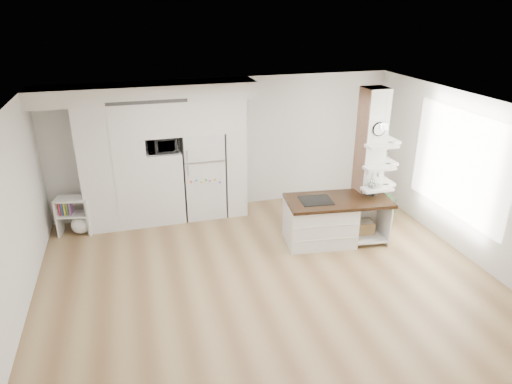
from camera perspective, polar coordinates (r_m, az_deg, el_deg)
floor at (r=7.31m, az=1.45°, el=-10.96°), size 7.00×6.00×0.01m
room at (r=6.47m, az=1.61°, el=2.83°), size 7.04×6.04×2.72m
cabinet_wall at (r=8.86m, az=-12.72°, el=5.44°), size 4.00×0.71×2.70m
refrigerator at (r=9.16m, az=-6.63°, el=2.25°), size 0.78×0.69×1.75m
column at (r=8.55m, az=14.67°, el=3.54°), size 0.69×0.90×2.70m
window at (r=8.49m, az=24.01°, el=3.18°), size 0.00×2.40×2.40m
pendant_light at (r=7.19m, az=14.39°, el=6.38°), size 0.12×0.12×0.10m
kitchen_island at (r=8.29m, az=8.75°, el=-3.45°), size 1.93×1.08×1.40m
bookshelf at (r=9.17m, az=-21.52°, el=-3.04°), size 0.67×0.47×0.72m
floor_plant_a at (r=9.46m, az=16.55°, el=-2.04°), size 0.31×0.27×0.49m
floor_plant_b at (r=9.61m, az=15.93°, el=-1.60°), size 0.32×0.32×0.47m
microwave at (r=8.80m, az=-11.61°, el=5.86°), size 0.54×0.37×0.30m
shelf_plant at (r=8.76m, az=15.67°, el=5.09°), size 0.27×0.23×0.30m
decor_bowl at (r=8.45m, az=14.74°, el=0.75°), size 0.22×0.22×0.05m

